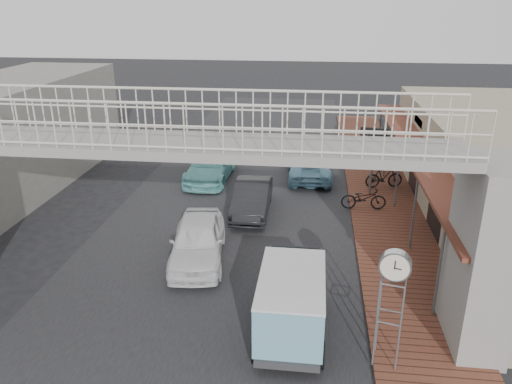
% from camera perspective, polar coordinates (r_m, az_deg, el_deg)
% --- Properties ---
extents(ground, '(120.00, 120.00, 0.00)m').
position_cam_1_polar(ground, '(18.00, -4.64, -7.00)').
color(ground, black).
rests_on(ground, ground).
extents(road_strip, '(10.00, 60.00, 0.01)m').
position_cam_1_polar(road_strip, '(18.00, -4.64, -6.99)').
color(road_strip, black).
rests_on(road_strip, ground).
extents(sidewalk, '(3.00, 40.00, 0.10)m').
position_cam_1_polar(sidewalk, '(20.60, 15.13, -3.76)').
color(sidewalk, brown).
rests_on(sidewalk, ground).
extents(shophouse_row, '(7.20, 18.00, 4.00)m').
position_cam_1_polar(shophouse_row, '(21.95, 26.88, 1.67)').
color(shophouse_row, gray).
rests_on(shophouse_row, ground).
extents(footbridge, '(16.40, 2.40, 6.34)m').
position_cam_1_polar(footbridge, '(13.12, -8.44, -2.90)').
color(footbridge, gray).
rests_on(footbridge, ground).
extents(building_far_left, '(5.00, 14.00, 5.00)m').
position_cam_1_polar(building_far_left, '(26.54, -26.20, 5.97)').
color(building_far_left, gray).
rests_on(building_far_left, ground).
extents(white_hatchback, '(2.35, 4.60, 1.50)m').
position_cam_1_polar(white_hatchback, '(17.32, -6.68, -5.49)').
color(white_hatchback, white).
rests_on(white_hatchback, ground).
extents(dark_sedan, '(1.50, 4.15, 1.36)m').
position_cam_1_polar(dark_sedan, '(20.97, -0.45, -0.67)').
color(dark_sedan, black).
rests_on(dark_sedan, ground).
extents(angkot_curb, '(2.32, 4.60, 1.25)m').
position_cam_1_polar(angkot_curb, '(25.28, 6.10, 2.94)').
color(angkot_curb, '#71A9C4').
rests_on(angkot_curb, ground).
extents(angkot_far, '(2.12, 4.94, 1.42)m').
position_cam_1_polar(angkot_far, '(25.12, -5.17, 3.06)').
color(angkot_far, '#6FC1C1').
rests_on(angkot_far, ground).
extents(angkot_van, '(1.78, 3.83, 1.87)m').
position_cam_1_polar(angkot_van, '(13.45, 4.12, -11.68)').
color(angkot_van, black).
rests_on(angkot_van, ground).
extents(motorcycle_near, '(1.92, 0.76, 0.99)m').
position_cam_1_polar(motorcycle_near, '(21.65, 12.19, -0.68)').
color(motorcycle_near, black).
rests_on(motorcycle_near, sidewalk).
extents(motorcycle_far, '(1.87, 0.91, 1.08)m').
position_cam_1_polar(motorcycle_far, '(24.35, 14.43, 1.71)').
color(motorcycle_far, black).
rests_on(motorcycle_far, sidewalk).
extents(street_clock, '(0.78, 0.70, 3.05)m').
position_cam_1_polar(street_clock, '(12.06, 15.56, -8.68)').
color(street_clock, '#59595B').
rests_on(street_clock, sidewalk).
extents(arrow_sign, '(1.92, 1.26, 3.19)m').
position_cam_1_polar(arrow_sign, '(22.81, 15.30, 5.68)').
color(arrow_sign, '#59595B').
rests_on(arrow_sign, sidewalk).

